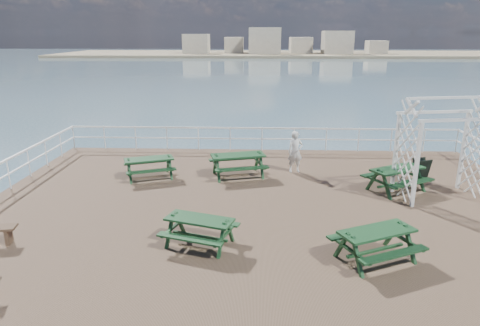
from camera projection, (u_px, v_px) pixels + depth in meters
name	position (u px, v px, depth m)	size (l,w,h in m)	color
ground	(264.00, 213.00, 13.39)	(18.00, 14.00, 0.30)	brown
sea_backdrop	(296.00, 51.00, 141.13)	(300.00, 300.00, 9.20)	#466476
railing	(261.00, 158.00, 15.55)	(17.77, 13.76, 1.10)	silver
picnic_table_a	(149.00, 164.00, 15.99)	(2.17, 1.97, 0.87)	#133519
picnic_table_b	(238.00, 160.00, 16.15)	(2.35, 2.08, 0.97)	#133519
picnic_table_c	(397.00, 174.00, 14.65)	(2.43, 2.29, 0.93)	#133519
picnic_table_d	(200.00, 226.00, 10.90)	(2.07, 1.85, 0.84)	#133519
picnic_table_e	(376.00, 238.00, 10.14)	(2.30, 2.13, 0.90)	#133519
trellis_arbor	(442.00, 154.00, 13.85)	(2.90, 1.89, 3.35)	silver
sandwich_board	(421.00, 171.00, 15.52)	(0.66, 0.58, 0.91)	black
person	(295.00, 152.00, 16.61)	(0.59, 0.39, 1.62)	silver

